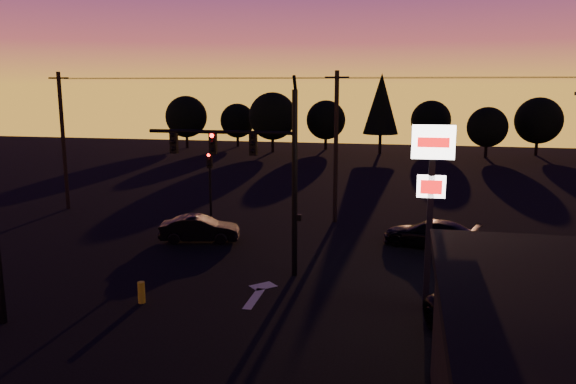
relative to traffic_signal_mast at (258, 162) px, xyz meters
name	(u,v)px	position (x,y,z in m)	size (l,w,h in m)	color
ground	(234,307)	(0.10, -3.99, -4.94)	(120.00, 120.00, 0.00)	black
lane_arrow	(259,292)	(0.60, -2.33, -4.93)	(1.20, 3.10, 0.01)	beige
traffic_signal_mast	(258,162)	(0.00, 0.00, 0.00)	(6.79, 0.52, 8.58)	black
secondary_signal	(210,178)	(-4.90, 7.49, -2.07)	(0.30, 0.31, 4.35)	black
pylon_sign	(432,178)	(7.10, -2.49, -0.02)	(1.50, 0.28, 6.80)	black
utility_pole_0	(63,140)	(-15.90, 10.01, -0.34)	(1.40, 0.26, 9.00)	black
utility_pole_1	(336,146)	(2.10, 10.01, -0.34)	(1.40, 0.26, 9.00)	black
power_wires	(337,78)	(2.10, 10.01, 3.63)	(36.00, 1.22, 0.07)	black
bollard	(141,292)	(-3.50, -4.28, -4.52)	(0.28, 0.28, 0.83)	yellow
tree_0	(186,117)	(-21.90, 46.01, -0.88)	(5.36, 5.36, 6.74)	black
tree_1	(237,121)	(-15.90, 49.01, -1.50)	(4.54, 4.54, 5.71)	black
tree_2	(273,116)	(-9.90, 44.01, -0.57)	(5.77, 5.78, 7.26)	black
tree_3	(326,120)	(-3.90, 48.01, -1.19)	(4.95, 4.95, 6.22)	black
tree_4	(381,104)	(3.10, 45.01, 0.99)	(4.18, 4.18, 9.50)	black
tree_5	(431,120)	(9.10, 50.01, -1.19)	(4.95, 4.95, 6.22)	black
tree_6	(487,127)	(15.10, 44.01, -1.50)	(4.54, 4.54, 5.71)	black
tree_7	(539,121)	(21.10, 47.01, -0.88)	(5.36, 5.36, 6.74)	black
car_mid	(200,229)	(-4.37, 4.26, -4.25)	(1.45, 4.14, 1.37)	black
car_right	(430,234)	(7.55, 5.71, -4.24)	(1.95, 4.80, 1.39)	black
suv_parked	(494,328)	(9.05, -5.64, -4.20)	(2.45, 5.32, 1.48)	black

